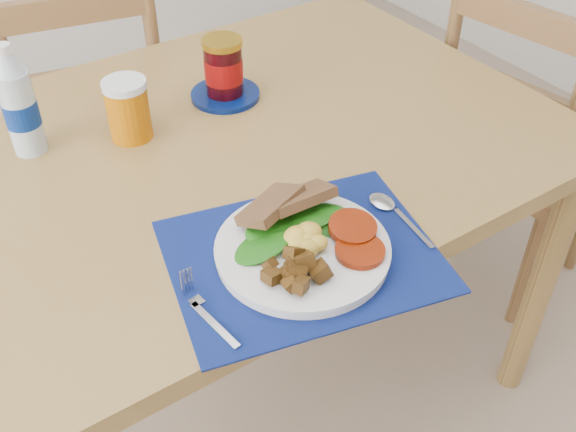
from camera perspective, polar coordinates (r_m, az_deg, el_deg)
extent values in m
cube|color=brown|center=(1.29, -7.50, 4.87)|extent=(1.40, 0.90, 0.04)
cylinder|color=brown|center=(1.65, 20.64, -5.45)|extent=(0.06, 0.06, 0.71)
cylinder|color=brown|center=(2.06, 4.13, 7.26)|extent=(0.06, 0.06, 0.71)
cube|color=brown|center=(2.01, -16.02, 6.67)|extent=(0.47, 0.45, 0.04)
cylinder|color=brown|center=(2.28, -11.59, 5.22)|extent=(0.03, 0.03, 0.39)
cylinder|color=brown|center=(2.26, -19.93, 3.14)|extent=(0.03, 0.03, 0.39)
cylinder|color=brown|center=(2.02, -9.49, 0.46)|extent=(0.03, 0.03, 0.39)
cylinder|color=brown|center=(2.01, -18.86, -1.92)|extent=(0.03, 0.03, 0.39)
cube|color=brown|center=(1.66, -17.77, 16.34)|extent=(0.36, 0.10, 0.46)
cube|color=brown|center=(1.96, 19.18, 4.98)|extent=(0.44, 0.46, 0.04)
cylinder|color=brown|center=(2.26, 16.59, 3.97)|extent=(0.03, 0.03, 0.39)
cylinder|color=brown|center=(1.92, 19.51, -4.34)|extent=(0.03, 0.03, 0.39)
cylinder|color=brown|center=(2.04, 11.54, 0.45)|extent=(0.03, 0.03, 0.39)
cube|color=brown|center=(1.62, 19.31, 15.46)|extent=(0.09, 0.36, 0.46)
cube|color=black|center=(1.04, 1.23, -3.37)|extent=(0.47, 0.40, 0.00)
cylinder|color=silver|center=(1.03, 1.23, -2.94)|extent=(0.27, 0.27, 0.02)
ellipsoid|color=gold|center=(1.02, 1.63, -2.01)|extent=(0.06, 0.06, 0.03)
cylinder|color=#942105|center=(1.03, 5.77, -2.11)|extent=(0.08, 0.08, 0.01)
ellipsoid|color=#083B07|center=(1.05, 0.49, -0.96)|extent=(0.14, 0.09, 0.01)
cube|color=brown|center=(1.07, -0.23, 1.23)|extent=(0.12, 0.09, 0.04)
cube|color=#B2B5BA|center=(0.94, -6.24, -9.17)|extent=(0.02, 0.11, 0.00)
cube|color=#B2B5BA|center=(0.99, -8.21, -6.58)|extent=(0.03, 0.05, 0.00)
cube|color=#B2B5BA|center=(1.10, 10.58, -1.04)|extent=(0.03, 0.11, 0.00)
ellipsoid|color=#B2B5BA|center=(1.14, 7.95, 1.13)|extent=(0.04, 0.05, 0.00)
cylinder|color=#ADBFCC|center=(1.32, -21.64, 8.11)|extent=(0.06, 0.06, 0.16)
cylinder|color=navy|center=(1.32, -21.64, 8.11)|extent=(0.06, 0.06, 0.05)
cone|color=#ADBFCC|center=(1.27, -22.71, 11.84)|extent=(0.06, 0.06, 0.04)
cylinder|color=white|center=(1.26, -23.03, 12.91)|extent=(0.03, 0.03, 0.02)
cylinder|color=#B35D04|center=(1.31, -13.36, 8.64)|extent=(0.08, 0.08, 0.11)
cylinder|color=#051654|center=(1.44, -5.32, 10.19)|extent=(0.14, 0.14, 0.01)
cylinder|color=black|center=(1.41, -5.47, 12.25)|extent=(0.08, 0.08, 0.11)
cylinder|color=maroon|center=(1.41, -5.47, 12.27)|extent=(0.08, 0.08, 0.05)
cylinder|color=#AE811D|center=(1.38, -5.63, 14.42)|extent=(0.08, 0.08, 0.01)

